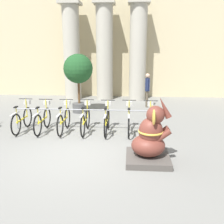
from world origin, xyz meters
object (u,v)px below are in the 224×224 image
Objects in this scene: bicycle_2 at (64,120)px; bicycle_4 at (107,121)px; bicycle_3 at (86,120)px; bicycle_5 at (129,121)px; bicycle_0 at (22,119)px; bicycle_6 at (151,121)px; elephant_statue at (150,140)px; potted_tree at (78,72)px; person_pedestrian at (147,87)px; bicycle_1 at (43,119)px.

bicycle_4 is at bearing -0.63° from bicycle_2.
bicycle_2 is 1.47m from bicycle_4.
bicycle_5 is (1.47, 0.01, 0.00)m from bicycle_3.
bicycle_6 is (4.41, -0.02, 0.00)m from bicycle_0.
potted_tree reaches higher than elephant_statue.
bicycle_5 is at bearing 3.48° from bicycle_4.
bicycle_0 is 1.00× the size of bicycle_6.
bicycle_6 is 4.23m from potted_tree.
elephant_statue reaches higher than bicycle_3.
elephant_statue is (4.22, -2.16, 0.15)m from bicycle_0.
bicycle_4 is 1.03× the size of person_pedestrian.
elephant_statue is at bearing -27.13° from bicycle_0.
person_pedestrian is 0.64× the size of potted_tree.
bicycle_3 is at bearing 132.85° from elephant_statue.
potted_tree is (-2.95, 2.69, 1.38)m from bicycle_6.
elephant_statue is at bearing -95.19° from bicycle_6.
bicycle_0 is 1.47m from bicycle_2.
bicycle_1 is at bearing -178.53° from bicycle_3.
bicycle_1 is 1.00× the size of bicycle_5.
bicycle_3 is 1.03× the size of person_pedestrian.
bicycle_5 is at bearing 0.36° from bicycle_0.
bicycle_3 is 3.09m from potted_tree.
elephant_statue is at bearing -31.46° from bicycle_1.
person_pedestrian is at bearing 22.45° from potted_tree.
person_pedestrian is (0.85, 3.92, 0.55)m from bicycle_5.
bicycle_3 is 2.96m from elephant_statue.
bicycle_6 is at bearing 0.09° from bicycle_4.
bicycle_1 is at bearing 148.54° from elephant_statue.
bicycle_3 is at bearing 1.47° from bicycle_1.
bicycle_6 is at bearing -0.71° from bicycle_3.
bicycle_5 is at bearing 0.74° from bicycle_2.
bicycle_4 is 1.00× the size of bicycle_5.
bicycle_0 is at bearing -179.64° from bicycle_5.
bicycle_4 is (1.47, -0.02, 0.00)m from bicycle_2.
bicycle_1 is at bearing -2.31° from bicycle_0.
bicycle_5 is at bearing -102.26° from person_pedestrian.
potted_tree is at bearing 129.97° from bicycle_5.
bicycle_2 is 3.01m from potted_tree.
bicycle_1 is 4.08m from elephant_statue.
bicycle_2 is 1.00× the size of bicycle_6.
bicycle_1 and bicycle_3 have the same top height.
bicycle_6 is at bearing 84.81° from elephant_statue.
bicycle_6 is at bearing -0.25° from bicycle_0.
bicycle_0 is at bearing -118.58° from potted_tree.
bicycle_1 is 5.52m from person_pedestrian.
bicycle_0 is 1.00× the size of bicycle_1.
bicycle_0 is 2.94m from bicycle_4.
bicycle_3 is 0.99× the size of elephant_statue.
bicycle_4 is at bearing -111.82° from person_pedestrian.
bicycle_0 is 1.00× the size of bicycle_4.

